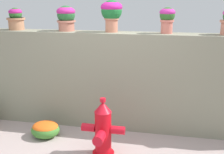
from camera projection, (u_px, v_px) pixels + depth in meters
stone_wall at (114, 81)px, 4.62m from camera, size 5.76×0.40×1.56m
potted_plant_1 at (16, 18)px, 4.70m from camera, size 0.30×0.30×0.36m
potted_plant_2 at (66, 17)px, 4.54m from camera, size 0.30×0.30×0.40m
potted_plant_3 at (112, 12)px, 4.36m from camera, size 0.34×0.34×0.48m
potted_plant_4 at (167, 17)px, 4.20m from camera, size 0.23×0.23×0.38m
fire_hydrant at (103, 130)px, 3.81m from camera, size 0.59×0.46×0.81m
flower_bush_left at (45, 129)px, 4.38m from camera, size 0.44×0.40×0.25m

